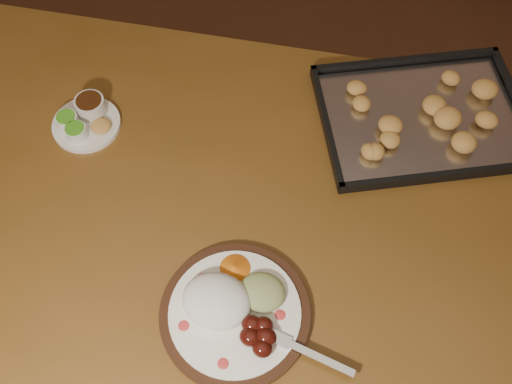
% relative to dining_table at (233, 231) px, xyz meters
% --- Properties ---
extents(dining_table, '(1.62, 1.12, 0.75)m').
position_rel_dining_table_xyz_m(dining_table, '(0.00, 0.00, 0.00)').
color(dining_table, brown).
rests_on(dining_table, ground).
extents(dinner_plate, '(0.36, 0.27, 0.06)m').
position_rel_dining_table_xyz_m(dinner_plate, '(0.08, -0.19, 0.12)').
color(dinner_plate, black).
rests_on(dinner_plate, dining_table).
extents(condiment_saucer, '(0.14, 0.14, 0.05)m').
position_rel_dining_table_xyz_m(condiment_saucer, '(-0.37, 0.09, 0.11)').
color(condiment_saucer, silver).
rests_on(condiment_saucer, dining_table).
extents(baking_tray, '(0.53, 0.48, 0.05)m').
position_rel_dining_table_xyz_m(baking_tray, '(0.30, 0.35, 0.11)').
color(baking_tray, black).
rests_on(baking_tray, dining_table).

